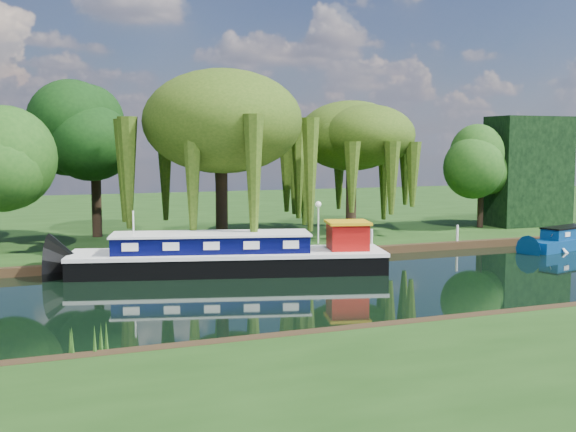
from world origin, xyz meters
name	(u,v)px	position (x,y,z in m)	size (l,w,h in m)	color
ground	(399,282)	(0.00, 0.00, 0.00)	(120.00, 120.00, 0.00)	black
far_bank	(208,213)	(0.00, 34.00, 0.23)	(120.00, 52.00, 0.45)	black
dutch_barge	(231,256)	(-6.56, 5.31, 0.82)	(16.03, 7.48, 3.30)	black
white_cruiser	(553,251)	(13.58, 5.10, 0.00)	(1.94, 2.25, 1.18)	silver
willow_left	(221,125)	(-5.34, 11.15, 7.55)	(8.15, 8.15, 9.77)	black
willow_right	(352,146)	(4.74, 14.60, 6.34)	(6.63, 6.63, 8.07)	black
tree_far_mid	(95,139)	(-11.51, 18.86, 6.75)	(5.59, 5.59, 9.14)	black
tree_far_right	(481,167)	(14.88, 14.08, 4.83)	(3.87, 3.87, 6.34)	black
conifer_hedge	(528,171)	(19.00, 14.00, 4.45)	(6.00, 3.00, 8.00)	black
lamppost	(318,211)	(0.50, 10.50, 2.42)	(0.36, 0.36, 2.56)	silver
mooring_posts	(317,240)	(-0.50, 8.40, 0.95)	(19.16, 0.16, 1.00)	silver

